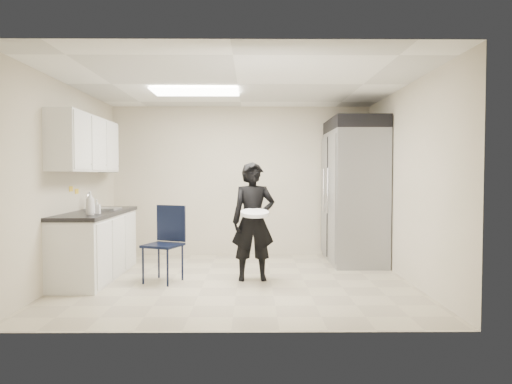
{
  "coord_description": "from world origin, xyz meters",
  "views": [
    {
      "loc": [
        0.19,
        -6.03,
        1.42
      ],
      "look_at": [
        0.24,
        0.2,
        1.17
      ],
      "focal_mm": 32.0,
      "sensor_mm": 36.0,
      "label": 1
    }
  ],
  "objects_px": {
    "lower_counter": "(96,246)",
    "man_tuxedo": "(253,221)",
    "folding_chair": "(163,245)",
    "commercial_fridge": "(354,197)"
  },
  "relations": [
    {
      "from": "lower_counter",
      "to": "man_tuxedo",
      "type": "distance_m",
      "value": 2.19
    },
    {
      "from": "lower_counter",
      "to": "folding_chair",
      "type": "distance_m",
      "value": 1.01
    },
    {
      "from": "lower_counter",
      "to": "folding_chair",
      "type": "bearing_deg",
      "value": -16.45
    },
    {
      "from": "lower_counter",
      "to": "man_tuxedo",
      "type": "xyz_separation_m",
      "value": [
        2.15,
        -0.17,
        0.36
      ]
    },
    {
      "from": "commercial_fridge",
      "to": "man_tuxedo",
      "type": "distance_m",
      "value": 2.06
    },
    {
      "from": "folding_chair",
      "to": "man_tuxedo",
      "type": "distance_m",
      "value": 1.23
    },
    {
      "from": "lower_counter",
      "to": "man_tuxedo",
      "type": "relative_size",
      "value": 1.21
    },
    {
      "from": "folding_chair",
      "to": "man_tuxedo",
      "type": "bearing_deg",
      "value": 26.9
    },
    {
      "from": "lower_counter",
      "to": "commercial_fridge",
      "type": "height_order",
      "value": "commercial_fridge"
    },
    {
      "from": "lower_counter",
      "to": "commercial_fridge",
      "type": "bearing_deg",
      "value": 15.88
    }
  ]
}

